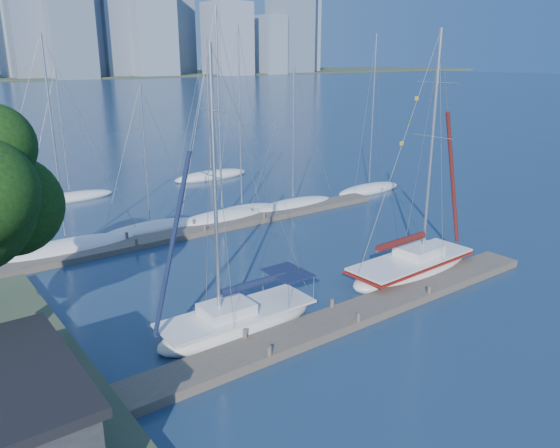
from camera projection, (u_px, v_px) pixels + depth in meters
ground at (344, 321)px, 25.74m from camera, size 700.00×700.00×0.00m
near_dock at (345, 318)px, 25.68m from camera, size 26.00×2.00×0.40m
far_dock at (212, 228)px, 39.09m from camera, size 30.00×1.80×0.36m
sailboat_navy at (237, 309)px, 24.63m from camera, size 7.98×2.68×13.05m
sailboat_maroon at (412, 257)px, 30.87m from camera, size 8.84×3.19×13.97m
bg_boat_0 at (67, 249)px, 34.57m from camera, size 9.07×3.59×13.62m
bg_boat_1 at (151, 228)px, 38.80m from camera, size 7.48×3.47×10.50m
bg_boat_2 at (222, 217)px, 41.13m from camera, size 8.00×3.87×15.62m
bg_boat_3 at (242, 212)px, 42.73m from camera, size 6.92×4.47×14.52m
bg_boat_4 at (293, 205)px, 44.61m from camera, size 8.07×2.30×11.64m
bg_boat_5 at (369, 189)px, 50.05m from camera, size 7.49×4.92×14.07m
bg_boat_6 at (70, 198)px, 47.15m from camera, size 7.72×4.00×11.33m
bg_boat_7 at (211, 175)px, 55.52m from camera, size 8.40×3.51×13.99m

